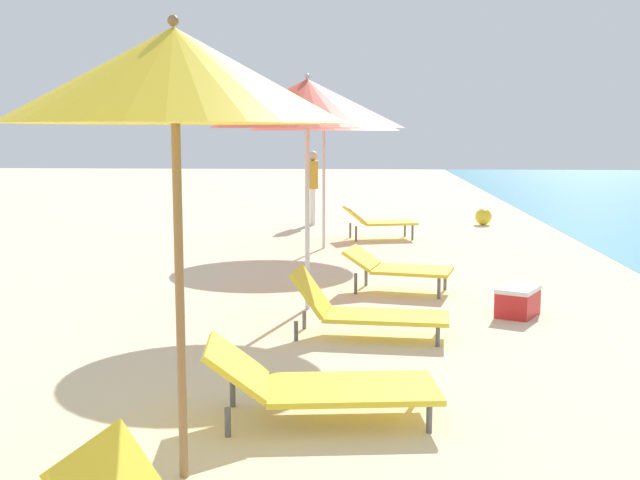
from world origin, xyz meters
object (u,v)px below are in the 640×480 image
at_px(umbrella_farthest, 324,117).
at_px(lounger_farthest_shoreside, 379,221).
at_px(lounger_second_shoreside, 318,383).
at_px(person_walking_near, 313,181).
at_px(umbrella_third, 307,104).
at_px(lounger_third_inland, 364,309).
at_px(cooler_box, 518,301).
at_px(lounger_third_shoreside, 397,267).
at_px(umbrella_second, 174,76).
at_px(beach_ball, 483,217).

relative_size(umbrella_farthest, lounger_farthest_shoreside, 1.81).
distance_m(lounger_second_shoreside, person_walking_near, 11.15).
height_order(lounger_second_shoreside, umbrella_farthest, umbrella_farthest).
xyz_separation_m(umbrella_third, lounger_third_inland, (0.62, -1.15, -1.94)).
xyz_separation_m(umbrella_third, person_walking_near, (-0.51, 7.78, -1.29)).
relative_size(umbrella_third, person_walking_near, 1.66).
bearing_deg(cooler_box, umbrella_farthest, 116.25).
xyz_separation_m(lounger_third_shoreside, lounger_farthest_shoreside, (-0.18, 4.68, 0.02)).
height_order(person_walking_near, cooler_box, person_walking_near).
bearing_deg(lounger_farthest_shoreside, cooler_box, -89.90).
xyz_separation_m(umbrella_second, umbrella_farthest, (0.27, 8.76, -0.06)).
xyz_separation_m(lounger_second_shoreside, umbrella_third, (-0.33, 3.32, 1.95)).
height_order(lounger_third_shoreside, umbrella_farthest, umbrella_farthest).
bearing_deg(lounger_farthest_shoreside, umbrella_third, -111.59).
bearing_deg(umbrella_farthest, umbrella_second, -91.76).
bearing_deg(umbrella_second, lounger_second_shoreside, 53.71).
relative_size(umbrella_second, lounger_third_inland, 1.68).
bearing_deg(umbrella_farthest, lounger_third_shoreside, -72.76).
relative_size(person_walking_near, beach_ball, 4.48).
bearing_deg(lounger_third_shoreside, lounger_second_shoreside, -86.14).
xyz_separation_m(lounger_third_inland, cooler_box, (1.60, 0.97, -0.11)).
bearing_deg(cooler_box, lounger_third_inland, -148.67).
bearing_deg(lounger_third_inland, lounger_farthest_shoreside, 93.30).
xyz_separation_m(lounger_second_shoreside, lounger_third_shoreside, (0.67, 4.31, 0.04)).
bearing_deg(beach_ball, lounger_farthest_shoreside, -133.49).
bearing_deg(umbrella_farthest, umbrella_third, -88.89).
bearing_deg(lounger_second_shoreside, lounger_third_shoreside, 74.55).
bearing_deg(lounger_third_inland, cooler_box, 36.34).
relative_size(umbrella_farthest, cooler_box, 4.01).
distance_m(lounger_third_shoreside, lounger_farthest_shoreside, 4.69).
distance_m(lounger_third_shoreside, umbrella_farthest, 4.11).
distance_m(lounger_third_shoreside, cooler_box, 1.70).
bearing_deg(lounger_second_shoreside, umbrella_second, -132.94).
relative_size(lounger_second_shoreside, lounger_third_shoreside, 1.18).
relative_size(lounger_second_shoreside, umbrella_third, 0.64).
xyz_separation_m(umbrella_second, lounger_third_inland, (0.98, 3.10, -1.94)).
bearing_deg(lounger_second_shoreside, umbrella_third, 89.11).
height_order(umbrella_third, lounger_third_shoreside, umbrella_third).
xyz_separation_m(umbrella_third, lounger_third_shoreside, (1.00, 0.99, -1.90)).
distance_m(umbrella_third, lounger_third_inland, 2.34).
bearing_deg(lounger_second_shoreside, lounger_farthest_shoreside, 80.23).
bearing_deg(umbrella_farthest, lounger_third_inland, -82.86).
xyz_separation_m(umbrella_third, umbrella_farthest, (-0.09, 4.50, -0.06)).
distance_m(lounger_farthest_shoreside, person_walking_near, 2.56).
height_order(umbrella_farthest, cooler_box, umbrella_farthest).
distance_m(lounger_second_shoreside, umbrella_farthest, 8.06).
xyz_separation_m(beach_ball, cooler_box, (-0.77, -8.14, -0.02)).
distance_m(lounger_second_shoreside, beach_ball, 11.59).
bearing_deg(lounger_third_inland, umbrella_second, -102.46).
xyz_separation_m(umbrella_second, beach_ball, (3.35, 12.22, -2.04)).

